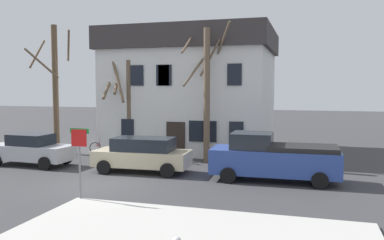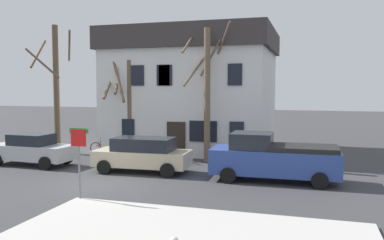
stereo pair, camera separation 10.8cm
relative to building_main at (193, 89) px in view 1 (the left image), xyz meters
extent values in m
plane|color=#38383A|center=(-1.01, -11.27, -3.96)|extent=(120.00, 120.00, 0.00)
cube|color=white|center=(0.00, 0.01, -0.76)|extent=(10.09, 8.19, 6.40)
cube|color=#383333|center=(0.00, 0.01, 3.14)|extent=(10.59, 8.69, 1.40)
cube|color=#2D231E|center=(0.12, -4.14, -2.91)|extent=(1.10, 0.12, 2.10)
cube|color=black|center=(-2.93, -4.13, -2.36)|extent=(0.80, 0.08, 1.20)
cube|color=black|center=(1.33, -4.13, -2.36)|extent=(0.80, 0.08, 1.20)
cube|color=black|center=(2.15, -4.13, -2.36)|extent=(0.80, 0.08, 1.20)
cube|color=black|center=(3.67, -4.13, -2.36)|extent=(0.80, 0.08, 1.20)
cube|color=black|center=(-2.27, -4.13, 0.84)|extent=(0.80, 0.08, 1.20)
cube|color=black|center=(-0.66, -4.13, 0.84)|extent=(0.80, 0.08, 1.20)
cube|color=black|center=(-0.53, -4.13, 0.84)|extent=(0.80, 0.08, 1.20)
cube|color=black|center=(3.54, -4.13, 0.84)|extent=(0.80, 0.08, 1.20)
cylinder|color=brown|center=(-7.61, -4.51, 0.00)|extent=(0.36, 0.36, 7.92)
cylinder|color=brown|center=(-8.65, -4.76, 2.21)|extent=(0.64, 2.21, 1.90)
cylinder|color=brown|center=(-6.92, -4.02, 2.71)|extent=(1.13, 1.51, 1.79)
cylinder|color=brown|center=(-7.70, -5.70, 1.57)|extent=(2.45, 0.32, 1.84)
cylinder|color=brown|center=(-2.85, -3.88, -1.10)|extent=(0.50, 0.50, 5.72)
cylinder|color=brown|center=(-3.36, -4.46, 0.55)|extent=(1.38, 1.24, 2.61)
cylinder|color=brown|center=(-4.11, -4.19, 0.31)|extent=(0.81, 2.65, 1.78)
cylinder|color=brown|center=(-3.62, -4.17, 0.25)|extent=(0.77, 1.69, 1.11)
cylinder|color=brown|center=(2.19, -4.98, -0.32)|extent=(0.34, 0.34, 7.28)
cylinder|color=brown|center=(1.43, -4.51, 1.14)|extent=(1.10, 1.65, 1.97)
cylinder|color=brown|center=(2.88, -4.42, 2.54)|extent=(1.29, 1.53, 2.15)
cylinder|color=brown|center=(1.12, -5.00, 2.52)|extent=(0.15, 2.20, 1.27)
cylinder|color=brown|center=(2.23, -4.43, 1.75)|extent=(1.23, 0.21, 2.03)
cube|color=#B7BABF|center=(-6.45, -8.42, -3.26)|extent=(4.53, 1.87, 0.76)
cube|color=#1E232B|center=(-6.45, -8.42, -2.59)|extent=(2.11, 1.57, 0.58)
cylinder|color=black|center=(-7.94, -7.51, -3.62)|extent=(0.69, 0.25, 0.68)
cylinder|color=black|center=(-4.96, -9.32, -3.62)|extent=(0.69, 0.25, 0.68)
cylinder|color=black|center=(-4.90, -7.62, -3.62)|extent=(0.69, 0.25, 0.68)
cube|color=#C6B793|center=(-0.17, -8.41, -3.27)|extent=(4.67, 1.94, 0.75)
cube|color=#1E232B|center=(-0.07, -8.41, -2.59)|extent=(2.91, 1.66, 0.62)
cylinder|color=black|center=(-1.69, -9.35, -3.62)|extent=(0.69, 0.25, 0.68)
cylinder|color=black|center=(-1.76, -7.59, -3.62)|extent=(0.69, 0.25, 0.68)
cylinder|color=black|center=(1.43, -9.23, -3.62)|extent=(0.69, 0.25, 0.68)
cylinder|color=black|center=(1.36, -7.47, -3.62)|extent=(0.69, 0.25, 0.68)
cube|color=#2D4799|center=(6.12, -8.43, -3.10)|extent=(5.54, 2.09, 1.08)
cube|color=#1E232B|center=(5.13, -8.45, -2.22)|extent=(1.79, 1.79, 0.70)
cube|color=black|center=(7.33, -8.41, -2.47)|extent=(2.90, 1.97, 0.20)
cylinder|color=black|center=(4.26, -9.46, -3.62)|extent=(0.68, 0.23, 0.68)
cylinder|color=black|center=(4.23, -7.46, -3.62)|extent=(0.68, 0.23, 0.68)
cylinder|color=black|center=(8.01, -9.40, -3.62)|extent=(0.68, 0.23, 0.68)
cylinder|color=black|center=(7.98, -7.40, -3.62)|extent=(0.68, 0.23, 0.68)
cylinder|color=slate|center=(-0.30, -13.67, -2.66)|extent=(0.07, 0.07, 2.60)
cube|color=red|center=(-0.30, -13.69, -1.66)|extent=(0.60, 0.03, 0.60)
cube|color=#1E8C38|center=(-0.30, -13.65, -1.41)|extent=(0.76, 0.02, 0.18)
torus|color=black|center=(-4.13, -3.95, -3.61)|extent=(0.71, 0.18, 0.71)
torus|color=black|center=(-5.15, -4.14, -3.61)|extent=(0.71, 0.18, 0.71)
cylinder|color=maroon|center=(-4.64, -4.04, -3.39)|extent=(0.99, 0.23, 0.19)
cylinder|color=maroon|center=(-4.84, -4.08, -3.16)|extent=(0.09, 0.05, 0.45)
camera|label=1|loc=(7.49, -26.14, 0.12)|focal=37.61mm
camera|label=2|loc=(7.59, -26.11, 0.12)|focal=37.61mm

